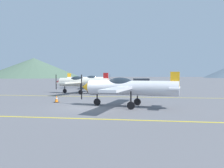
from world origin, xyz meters
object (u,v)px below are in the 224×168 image
airplane_mid (81,82)px  car_sedan (141,83)px  traffic_cone_front (56,99)px  airplane_near (128,87)px  airplane_far (88,80)px

airplane_mid → car_sedan: bearing=61.2°
airplane_mid → car_sedan: (6.94, 12.64, -0.56)m
airplane_mid → traffic_cone_front: bearing=-88.2°
airplane_near → airplane_far: (-8.05, 20.52, 0.00)m
airplane_far → traffic_cone_front: 18.92m
airplane_far → car_sedan: size_ratio=1.79×
car_sedan → traffic_cone_front: car_sedan is taller
airplane_near → airplane_far: bearing=111.4°
airplane_far → traffic_cone_front: airplane_far is taller
car_sedan → traffic_cone_front: size_ratio=7.89×
traffic_cone_front → airplane_mid: bearing=91.8°
traffic_cone_front → car_sedan: bearing=72.3°
car_sedan → airplane_far: bearing=-165.8°
traffic_cone_front → airplane_far: bearing=96.2°
airplane_far → traffic_cone_front: size_ratio=14.12×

